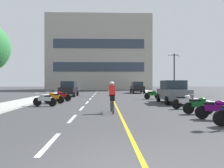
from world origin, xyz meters
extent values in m
plane|color=#38383A|center=(0.00, 21.00, 0.00)|extent=(140.00, 140.00, 0.00)
cube|color=#A8A8A3|center=(-7.20, 24.00, 0.06)|extent=(2.40, 72.00, 0.12)
cube|color=#A8A8A3|center=(7.20, 24.00, 0.06)|extent=(2.40, 72.00, 0.12)
cube|color=silver|center=(-2.00, 2.00, 0.00)|extent=(0.14, 2.20, 0.01)
cube|color=silver|center=(-2.00, 6.00, 0.00)|extent=(0.14, 2.20, 0.01)
cube|color=silver|center=(-2.00, 10.00, 0.00)|extent=(0.14, 2.20, 0.01)
cube|color=silver|center=(-2.00, 14.00, 0.00)|extent=(0.14, 2.20, 0.01)
cube|color=silver|center=(-2.00, 18.00, 0.00)|extent=(0.14, 2.20, 0.01)
cube|color=silver|center=(-2.00, 22.00, 0.00)|extent=(0.14, 2.20, 0.01)
cube|color=silver|center=(-2.00, 26.00, 0.00)|extent=(0.14, 2.20, 0.01)
cube|color=silver|center=(-2.00, 30.00, 0.00)|extent=(0.14, 2.20, 0.01)
cube|color=silver|center=(-2.00, 34.00, 0.00)|extent=(0.14, 2.20, 0.01)
cube|color=silver|center=(-2.00, 38.00, 0.00)|extent=(0.14, 2.20, 0.01)
cube|color=silver|center=(-2.00, 42.00, 0.00)|extent=(0.14, 2.20, 0.01)
cube|color=silver|center=(-2.00, 46.00, 0.00)|extent=(0.14, 2.20, 0.01)
cube|color=gold|center=(0.25, 24.00, 0.00)|extent=(0.12, 66.00, 0.01)
cube|color=#9E998E|center=(-1.91, 48.96, 8.80)|extent=(24.54, 7.92, 17.60)
cube|color=#2D3847|center=(-1.91, 44.95, 5.28)|extent=(20.61, 0.10, 2.11)
cube|color=#2D3847|center=(-1.91, 44.95, 10.56)|extent=(20.61, 0.10, 2.11)
cylinder|color=black|center=(7.36, 20.38, 2.53)|extent=(0.14, 0.14, 4.83)
cylinder|color=black|center=(7.36, 20.38, 4.80)|extent=(1.10, 0.08, 0.08)
sphere|color=white|center=(6.81, 20.38, 4.80)|extent=(0.36, 0.36, 0.36)
sphere|color=white|center=(7.91, 20.38, 4.80)|extent=(0.36, 0.36, 0.36)
cylinder|color=black|center=(4.11, 14.66, 0.32)|extent=(0.23, 0.64, 0.64)
cylinder|color=black|center=(5.81, 14.63, 0.32)|extent=(0.23, 0.64, 0.64)
cylinder|color=black|center=(4.05, 11.86, 0.32)|extent=(0.23, 0.64, 0.64)
cylinder|color=black|center=(5.75, 11.83, 0.32)|extent=(0.23, 0.64, 0.64)
cube|color=#4C5156|center=(4.93, 13.25, 0.72)|extent=(1.79, 4.23, 0.80)
cube|color=#1E2833|center=(4.93, 13.25, 1.47)|extent=(1.61, 2.23, 0.70)
cylinder|color=black|center=(-5.72, 23.65, 0.32)|extent=(0.23, 0.64, 0.64)
cylinder|color=black|center=(-4.02, 23.64, 0.32)|extent=(0.23, 0.64, 0.64)
cylinder|color=black|center=(-5.75, 20.86, 0.32)|extent=(0.23, 0.64, 0.64)
cylinder|color=black|center=(-4.05, 20.84, 0.32)|extent=(0.23, 0.64, 0.64)
cube|color=black|center=(-4.88, 22.25, 0.72)|extent=(1.75, 4.22, 0.80)
cube|color=#1E2833|center=(-4.88, 22.25, 1.47)|extent=(1.58, 2.22, 0.70)
cylinder|color=black|center=(3.74, 31.58, 0.32)|extent=(0.23, 0.64, 0.64)
cylinder|color=black|center=(5.44, 31.60, 0.32)|extent=(0.23, 0.64, 0.64)
cylinder|color=black|center=(3.77, 28.78, 0.32)|extent=(0.23, 0.64, 0.64)
cylinder|color=black|center=(5.47, 28.80, 0.32)|extent=(0.23, 0.64, 0.64)
cube|color=black|center=(4.61, 30.19, 0.72)|extent=(1.75, 4.22, 0.80)
cube|color=#1E2833|center=(4.61, 30.19, 1.47)|extent=(1.58, 2.22, 0.70)
cylinder|color=black|center=(3.81, 4.07, 0.30)|extent=(0.60, 0.11, 0.60)
cylinder|color=black|center=(3.82, 5.68, 0.30)|extent=(0.61, 0.24, 0.60)
cube|color=#590C59|center=(4.35, 5.55, 0.52)|extent=(0.94, 0.49, 0.28)
ellipsoid|color=#590C59|center=(4.55, 5.50, 0.74)|extent=(0.48, 0.34, 0.22)
cube|color=black|center=(4.11, 5.61, 0.72)|extent=(0.48, 0.34, 0.10)
cylinder|color=black|center=(4.92, 7.29, 0.30)|extent=(0.61, 0.14, 0.60)
cylinder|color=black|center=(3.82, 7.22, 0.30)|extent=(0.61, 0.14, 0.60)
cube|color=#0C4C19|center=(4.37, 7.25, 0.52)|extent=(0.92, 0.34, 0.28)
ellipsoid|color=#0C4C19|center=(4.57, 7.26, 0.74)|extent=(0.45, 0.27, 0.22)
cube|color=black|center=(4.12, 7.24, 0.72)|extent=(0.45, 0.27, 0.10)
cylinder|color=silver|center=(4.92, 7.29, 0.90)|extent=(0.07, 0.60, 0.03)
cylinder|color=black|center=(4.98, 9.58, 0.30)|extent=(0.61, 0.23, 0.60)
cylinder|color=black|center=(3.91, 9.33, 0.30)|extent=(0.61, 0.23, 0.60)
cube|color=#B2B2B7|center=(4.44, 9.45, 0.52)|extent=(0.94, 0.48, 0.28)
ellipsoid|color=#B2B2B7|center=(4.64, 9.50, 0.74)|extent=(0.48, 0.33, 0.22)
cube|color=black|center=(4.20, 9.39, 0.72)|extent=(0.48, 0.33, 0.10)
cylinder|color=silver|center=(4.98, 9.58, 0.90)|extent=(0.17, 0.59, 0.03)
cylinder|color=black|center=(-5.24, 11.30, 0.30)|extent=(0.61, 0.19, 0.60)
cylinder|color=black|center=(-4.15, 11.13, 0.30)|extent=(0.61, 0.19, 0.60)
cube|color=#B2B2B7|center=(-4.69, 11.22, 0.52)|extent=(0.93, 0.41, 0.28)
ellipsoid|color=#B2B2B7|center=(-4.89, 11.25, 0.74)|extent=(0.47, 0.30, 0.22)
cube|color=black|center=(-4.45, 11.18, 0.72)|extent=(0.47, 0.30, 0.10)
cylinder|color=silver|center=(-5.24, 11.30, 0.90)|extent=(0.12, 0.60, 0.03)
cylinder|color=black|center=(-5.08, 13.33, 0.30)|extent=(0.61, 0.21, 0.60)
cylinder|color=black|center=(-4.00, 13.13, 0.30)|extent=(0.61, 0.21, 0.60)
cube|color=orange|center=(-4.54, 13.23, 0.52)|extent=(0.94, 0.44, 0.28)
ellipsoid|color=orange|center=(-4.74, 13.27, 0.74)|extent=(0.48, 0.32, 0.22)
cube|color=black|center=(-4.30, 13.19, 0.72)|extent=(0.48, 0.32, 0.10)
cylinder|color=silver|center=(-5.08, 13.33, 0.90)|extent=(0.14, 0.60, 0.03)
cylinder|color=black|center=(-4.90, 15.36, 0.30)|extent=(0.61, 0.17, 0.60)
cylinder|color=black|center=(-3.81, 15.23, 0.30)|extent=(0.61, 0.17, 0.60)
cube|color=maroon|center=(-4.35, 15.30, 0.52)|extent=(0.93, 0.38, 0.28)
ellipsoid|color=maroon|center=(-4.55, 15.32, 0.74)|extent=(0.47, 0.29, 0.22)
cube|color=black|center=(-4.10, 15.27, 0.72)|extent=(0.47, 0.29, 0.10)
cylinder|color=silver|center=(-4.90, 15.36, 0.90)|extent=(0.10, 0.60, 0.03)
cylinder|color=black|center=(4.74, 17.48, 0.30)|extent=(0.61, 0.18, 0.60)
cylinder|color=black|center=(3.65, 17.33, 0.30)|extent=(0.61, 0.18, 0.60)
cube|color=#0C4C19|center=(4.20, 17.41, 0.52)|extent=(0.93, 0.40, 0.28)
ellipsoid|color=#0C4C19|center=(4.40, 17.43, 0.74)|extent=(0.47, 0.30, 0.22)
cube|color=black|center=(3.95, 17.37, 0.72)|extent=(0.47, 0.30, 0.10)
cylinder|color=silver|center=(4.74, 17.48, 0.90)|extent=(0.11, 0.60, 0.03)
torus|color=black|center=(-0.17, 8.44, 0.34)|extent=(0.09, 0.72, 0.72)
torus|color=black|center=(-0.10, 7.39, 0.34)|extent=(0.09, 0.72, 0.72)
cylinder|color=red|center=(-0.13, 7.89, 0.64)|extent=(0.10, 0.95, 0.04)
cube|color=black|center=(-0.12, 7.74, 0.86)|extent=(0.11, 0.21, 0.06)
cylinder|color=red|center=(-0.16, 8.34, 0.89)|extent=(0.42, 0.06, 0.03)
cube|color=black|center=(-0.13, 7.79, 0.79)|extent=(0.26, 0.37, 0.28)
cube|color=red|center=(-0.14, 7.94, 1.19)|extent=(0.35, 0.47, 0.61)
sphere|color=#8C6647|center=(-0.14, 8.07, 1.54)|extent=(0.20, 0.20, 0.20)
ellipsoid|color=white|center=(-0.14, 8.07, 1.61)|extent=(0.24, 0.26, 0.16)
camera|label=1|loc=(-0.52, -3.78, 1.62)|focal=34.42mm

